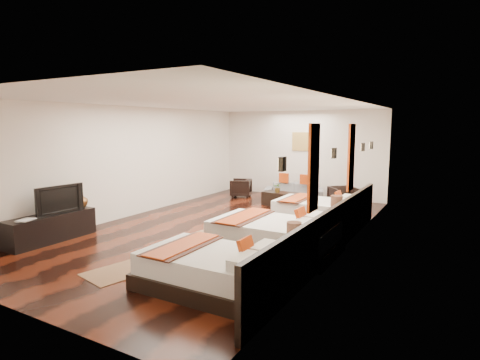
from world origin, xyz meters
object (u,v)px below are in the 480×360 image
Objects in this scene: armchair_left at (241,188)px; armchair_right at (343,198)px; table_plant at (278,188)px; book at (20,220)px; bed_far at (319,211)px; tv at (57,199)px; nightstand_a at (293,257)px; tv_console at (51,228)px; bed_near at (217,270)px; sofa at (294,192)px; coffee_table at (280,199)px; nightstand_b at (336,224)px; bed_mid at (275,235)px; figurine at (79,199)px.

armchair_right is (3.42, -0.26, 0.02)m from armchair_left.
book is at bearing -112.75° from table_plant.
tv reaches higher than bed_far.
tv_console is at bearing -171.92° from nightstand_a.
bed_near reaches higher than table_plant.
book is (-0.05, -0.76, -0.28)m from tv.
nightstand_a reaches higher than armchair_right.
tv is at bearing -130.16° from sofa.
sofa is 1.05m from coffee_table.
bed_near is 2.55× the size of nightstand_a.
nightstand_b is 3.01m from armchair_right.
bed_near is at bearing -74.69° from coffee_table.
armchair_right is at bearing 15.92° from table_plant.
bed_mid is at bearing 89.94° from bed_near.
tv is 5.98m from coffee_table.
tv_console is 6.02m from table_plant.
tv_console is 6.10m from coffee_table.
nightstand_a reaches higher than bed_far.
figurine is (0.00, 0.70, 0.46)m from tv_console.
nightstand_b is at bearing 25.12° from figurine.
tv reaches higher than tv_console.
armchair_right is at bearing 88.98° from bed_near.
nightstand_a reaches higher than bed_near.
armchair_left is at bearing 126.39° from nightstand_a.
tv is (-4.89, -0.56, 0.54)m from nightstand_a.
figurine reaches higher than nightstand_b.
nightstand_a is (0.75, 1.03, 0.02)m from bed_near.
tv_console is at bearing -158.78° from bed_mid.
bed_far reaches higher than tv_console.
bed_far is 2.47× the size of nightstand_a.
tv reaches higher than sofa.
tv_console is at bearing -166.19° from armchair_right.
armchair_right is at bearing 96.91° from nightstand_a.
nightstand_b is 4.25m from sofa.
armchair_left is (0.88, 6.21, 0.02)m from tv_console.
figurine is (-4.20, -3.53, 0.46)m from bed_far.
nightstand_a is at bearing 17.27° from armchair_left.
armchair_right is at bearing -38.08° from sofa.
tv_console is 0.84m from figurine.
armchair_left is 1.84m from table_plant.
bed_near is at bearing -4.45° from tv_console.
sofa is at bearing 68.40° from tv_console.
nightstand_b reaches higher than bed_mid.
armchair_right is at bearing 86.27° from bed_far.
bed_near is 3.09× the size of armchair_right.
armchair_right reaches higher than book.
tv is at bearing -115.40° from coffee_table.
bed_far is 2.83m from sofa.
nightstand_a is 2.26× the size of figurine.
bed_far is 5.50m from figurine.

